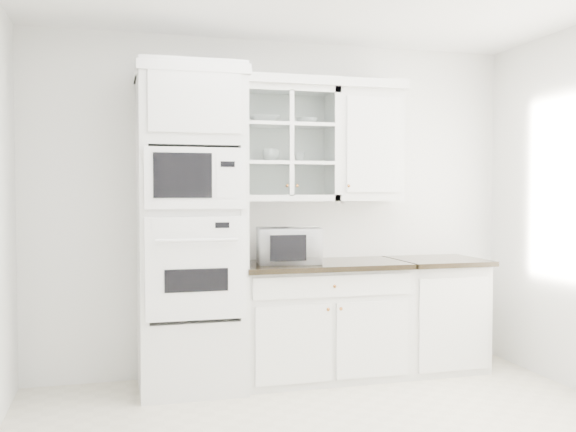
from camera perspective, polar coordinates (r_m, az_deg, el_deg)
name	(u,v)px	position (r m, az deg, el deg)	size (l,w,h in m)	color
room_shell	(330,142)	(4.01, 3.72, 6.55)	(4.00, 3.50, 2.70)	white
oven_column	(191,229)	(4.81, -8.66, -1.11)	(0.76, 0.68, 2.40)	silver
base_cabinet_run	(321,319)	(5.15, 2.96, -9.15)	(1.32, 0.67, 0.92)	silver
extra_base_cabinet	(435,313)	(5.54, 12.95, -8.40)	(0.72, 0.67, 0.92)	silver
upper_cabinet_glass	(286,144)	(5.13, -0.16, 6.39)	(0.80, 0.33, 0.90)	silver
upper_cabinet_solid	(365,146)	(5.34, 6.89, 6.20)	(0.55, 0.33, 0.90)	silver
crown_molding	(274,82)	(5.14, -1.25, 11.83)	(2.14, 0.38, 0.07)	white
countertop_microwave	(289,245)	(4.96, 0.05, -2.62)	(0.48, 0.40, 0.28)	white
bowl_a	(265,120)	(5.11, -2.04, 8.54)	(0.24, 0.24, 0.06)	white
bowl_b	(307,122)	(5.20, 1.72, 8.39)	(0.17, 0.17, 0.05)	white
cup_a	(271,155)	(5.11, -1.54, 5.40)	(0.13, 0.13, 0.10)	white
cup_b	(299,157)	(5.17, 0.99, 5.26)	(0.09, 0.09, 0.08)	white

